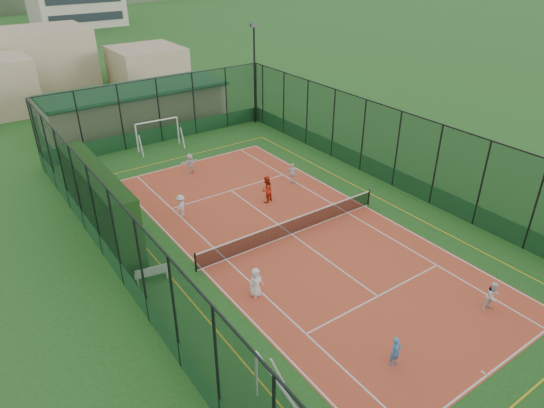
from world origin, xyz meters
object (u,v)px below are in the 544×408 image
at_px(futsal_goal_near, 279,408).
at_px(child_far_back, 190,163).
at_px(child_near_right, 492,296).
at_px(child_far_left, 181,206).
at_px(floodlight_ne, 255,75).
at_px(white_bench, 151,273).
at_px(coach, 266,189).
at_px(child_near_left, 256,282).
at_px(child_near_mid, 395,352).
at_px(futsal_goal_far, 158,135).
at_px(child_far_right, 293,173).
at_px(clubhouse, 136,106).

bearing_deg(futsal_goal_near, child_far_back, -13.13).
height_order(child_near_right, child_far_left, child_near_right).
bearing_deg(floodlight_ne, white_bench, -135.65).
bearing_deg(coach, child_near_right, 79.47).
distance_m(floodlight_ne, child_far_back, 11.80).
height_order(floodlight_ne, child_near_right, floodlight_ne).
height_order(child_near_left, child_far_left, child_near_left).
bearing_deg(floodlight_ne, child_far_back, -146.64).
bearing_deg(child_far_left, child_near_mid, 63.80).
distance_m(futsal_goal_near, child_far_back, 20.82).
xyz_separation_m(futsal_goal_far, child_near_mid, (-1.65, -25.36, -0.43)).
relative_size(white_bench, child_far_back, 1.14).
relative_size(futsal_goal_near, child_far_right, 2.25).
xyz_separation_m(floodlight_ne, futsal_goal_far, (-9.37, -0.77, -3.04)).
bearing_deg(futsal_goal_far, white_bench, -111.19).
distance_m(clubhouse, futsal_goal_far, 6.24).
distance_m(child_near_left, child_near_right, 10.17).
height_order(clubhouse, child_near_mid, clubhouse).
height_order(clubhouse, white_bench, clubhouse).
relative_size(white_bench, child_far_left, 1.14).
bearing_deg(child_far_left, futsal_goal_near, 43.86).
bearing_deg(white_bench, futsal_goal_far, 75.76).
bearing_deg(clubhouse, child_near_mid, -94.39).
bearing_deg(floodlight_ne, clubhouse, 147.88).
bearing_deg(coach, white_bench, 0.37).
bearing_deg(white_bench, child_near_right, -32.47).
height_order(child_near_mid, child_far_back, child_far_back).
bearing_deg(child_far_left, child_near_right, 83.67).
distance_m(child_near_mid, child_near_right, 5.74).
bearing_deg(child_far_right, child_near_left, 74.84).
bearing_deg(clubhouse, white_bench, -110.00).
bearing_deg(futsal_goal_far, futsal_goal_near, -101.61).
bearing_deg(futsal_goal_far, child_far_back, -87.11).
bearing_deg(futsal_goal_near, floodlight_ne, -26.22).
xyz_separation_m(floodlight_ne, white_bench, (-16.40, -16.03, -3.69)).
xyz_separation_m(clubhouse, child_near_right, (3.31, -31.78, -0.86)).
distance_m(futsal_goal_far, child_near_left, 19.36).
bearing_deg(child_near_right, child_near_left, 147.27).
bearing_deg(floodlight_ne, child_near_mid, -112.87).
bearing_deg(white_bench, clubhouse, 80.49).
relative_size(floodlight_ne, futsal_goal_near, 2.55).
bearing_deg(child_far_back, child_near_right, 107.73).
relative_size(child_near_mid, coach, 0.77).
bearing_deg(coach, child_far_back, -94.50).
xyz_separation_m(floodlight_ne, child_far_right, (-4.76, -11.63, -3.40)).
height_order(clubhouse, futsal_goal_far, clubhouse).
distance_m(floodlight_ne, clubhouse, 10.47).
bearing_deg(coach, child_far_left, -35.37).
xyz_separation_m(child_near_right, coach, (-2.31, 13.64, 0.13)).
bearing_deg(futsal_goal_near, child_far_right, -32.88).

